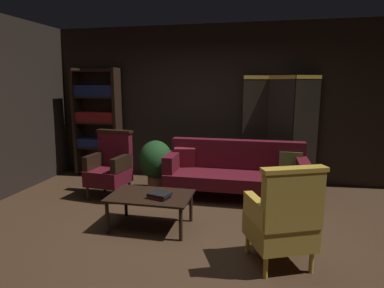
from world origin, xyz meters
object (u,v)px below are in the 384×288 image
object	(u,v)px
armchair_gilt_accent	(283,219)
potted_plant	(156,162)
armchair_wing_left	(110,166)
coffee_table	(151,198)
book_black_cloth	(160,194)
bookshelf	(98,120)
book_red_leather	(160,197)
folding_screen	(280,130)
velvet_couch	(235,169)

from	to	relation	value
armchair_gilt_accent	potted_plant	bearing A→B (deg)	135.05
armchair_wing_left	potted_plant	bearing A→B (deg)	32.63
coffee_table	book_black_cloth	size ratio (longest dim) A/B	4.09
bookshelf	book_red_leather	bearing A→B (deg)	-48.05
armchair_wing_left	book_red_leather	bearing A→B (deg)	-42.02
coffee_table	potted_plant	xyz separation A→B (m)	(-0.38, 1.35, 0.12)
bookshelf	book_black_cloth	distance (m)	2.93
folding_screen	book_black_cloth	xyz separation A→B (m)	(-1.47, -2.14, -0.52)
folding_screen	velvet_couch	size ratio (longest dim) A/B	0.90
velvet_couch	armchair_wing_left	world-z (taller)	armchair_wing_left
armchair_gilt_accent	armchair_wing_left	size ratio (longest dim) A/B	1.00
folding_screen	potted_plant	bearing A→B (deg)	-160.20
book_red_leather	armchair_wing_left	bearing A→B (deg)	137.98
book_red_leather	armchair_gilt_accent	bearing A→B (deg)	-19.28
folding_screen	coffee_table	size ratio (longest dim) A/B	1.90
book_black_cloth	velvet_couch	bearing A→B (deg)	60.47
armchair_gilt_accent	book_black_cloth	xyz separation A→B (m)	(-1.39, 0.49, -0.02)
folding_screen	bookshelf	size ratio (longest dim) A/B	0.93
coffee_table	book_black_cloth	distance (m)	0.19
folding_screen	velvet_couch	distance (m)	1.15
folding_screen	coffee_table	world-z (taller)	folding_screen
bookshelf	potted_plant	bearing A→B (deg)	-26.95
coffee_table	book_black_cloth	world-z (taller)	book_black_cloth
coffee_table	book_black_cloth	bearing A→B (deg)	-27.97
potted_plant	book_black_cloth	bearing A→B (deg)	-69.78
folding_screen	armchair_gilt_accent	xyz separation A→B (m)	(-0.08, -2.63, -0.50)
bookshelf	book_red_leather	distance (m)	2.94
bookshelf	armchair_wing_left	distance (m)	1.47
armchair_gilt_accent	coffee_table	bearing A→B (deg)	159.85
bookshelf	coffee_table	xyz separation A→B (m)	(1.77, -2.05, -0.71)
folding_screen	armchair_wing_left	xyz separation A→B (m)	(-2.61, -1.11, -0.50)
book_black_cloth	potted_plant	bearing A→B (deg)	110.22
armchair_gilt_accent	book_black_cloth	world-z (taller)	armchair_gilt_accent
bookshelf	potted_plant	distance (m)	1.67
coffee_table	bookshelf	bearing A→B (deg)	130.75
velvet_couch	bookshelf	bearing A→B (deg)	164.62
book_red_leather	folding_screen	bearing A→B (deg)	55.55
bookshelf	book_black_cloth	xyz separation A→B (m)	(1.91, -2.13, -0.62)
potted_plant	armchair_gilt_accent	bearing A→B (deg)	-44.95
armchair_gilt_accent	armchair_wing_left	xyz separation A→B (m)	(-2.53, 1.51, 0.00)
coffee_table	armchair_wing_left	bearing A→B (deg)	136.33
bookshelf	coffee_table	size ratio (longest dim) A/B	2.05
armchair_wing_left	book_red_leather	size ratio (longest dim) A/B	5.08
coffee_table	armchair_gilt_accent	xyz separation A→B (m)	(1.53, -0.56, 0.12)
coffee_table	armchair_gilt_accent	world-z (taller)	armchair_gilt_accent
bookshelf	book_red_leather	world-z (taller)	bookshelf
velvet_couch	coffee_table	xyz separation A→B (m)	(-0.93, -1.31, -0.08)
bookshelf	velvet_couch	xyz separation A→B (m)	(2.70, -0.74, -0.64)
velvet_couch	potted_plant	bearing A→B (deg)	178.43
bookshelf	armchair_wing_left	world-z (taller)	bookshelf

